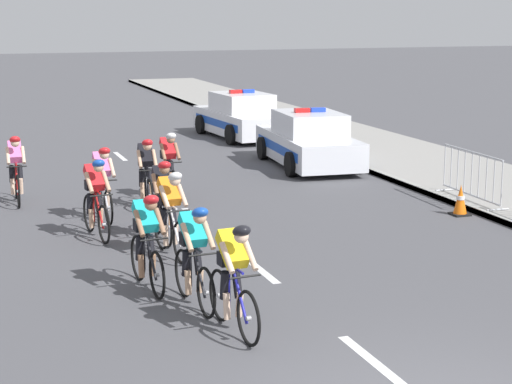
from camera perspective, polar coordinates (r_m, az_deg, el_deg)
sidewalk_slab at (r=24.98m, az=10.03°, el=2.06°), size 3.88×60.00×0.12m
kerb_edge at (r=24.13m, az=6.18°, el=1.84°), size 0.16×60.00×0.13m
lane_markings_centre at (r=16.33m, az=-2.11°, el=-3.11°), size 0.14×21.60×0.01m
cyclist_lead at (r=11.52m, az=-1.43°, el=-5.42°), size 0.44×1.72×1.56m
cyclist_second at (r=12.53m, az=-4.00°, el=-4.03°), size 0.43×1.72×1.56m
cyclist_third at (r=13.38m, az=-7.05°, el=-3.06°), size 0.44×1.72×1.56m
cyclist_fourth at (r=15.14m, az=-5.53°, el=-1.29°), size 0.45×1.72×1.56m
cyclist_fifth at (r=16.22m, az=-6.05°, el=-0.42°), size 0.43×1.72×1.56m
cyclist_sixth at (r=16.56m, az=-10.30°, el=-0.29°), size 0.45×1.72×1.56m
cyclist_seventh at (r=17.95m, az=-9.86°, el=0.65°), size 0.42×1.72×1.56m
cyclist_eighth at (r=18.93m, az=-7.09°, el=1.31°), size 0.44×1.72×1.56m
cyclist_ninth at (r=19.81m, az=-5.65°, el=1.81°), size 0.42×1.72×1.56m
cyclist_tenth at (r=19.92m, az=-15.23°, el=1.50°), size 0.42×1.72×1.56m
police_car_nearest at (r=23.88m, az=3.41°, el=3.28°), size 2.27×4.53×1.59m
police_car_second at (r=29.23m, az=-0.98°, el=4.85°), size 2.25×4.52×1.59m
crowd_barrier_rear at (r=19.58m, az=13.73°, el=0.99°), size 0.56×2.32×1.07m
traffic_cone_far at (r=18.68m, az=13.05°, el=-0.53°), size 0.36×0.36×0.64m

